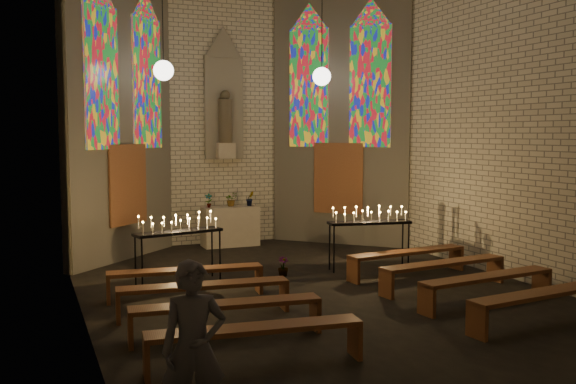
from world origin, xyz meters
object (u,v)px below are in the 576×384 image
Objects in this scene: altar at (230,226)px; aisle_flower_pot at (283,266)px; visitor at (194,349)px; votive_stand_left at (178,227)px; votive_stand_right at (369,218)px.

aisle_flower_pot is at bearing -90.93° from altar.
visitor is at bearing -109.14° from altar.
votive_stand_left is 6.29m from visitor.
visitor reaches higher than aisle_flower_pot.
altar is 3.62× the size of aisle_flower_pot.
visitor is at bearing -118.97° from aisle_flower_pot.
votive_stand_left is at bearing 174.73° from aisle_flower_pot.
votive_stand_left is 1.05× the size of visitor.
visitor is at bearing -121.47° from votive_stand_right.
visitor is (-3.31, -5.97, 0.64)m from aisle_flower_pot.
votive_stand_right is (3.94, -0.31, 0.02)m from votive_stand_left.
visitor reaches higher than altar.
aisle_flower_pot is 2.25m from votive_stand_left.
aisle_flower_pot is (-0.06, -3.73, -0.31)m from altar.
altar is at bearing 46.46° from votive_stand_left.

